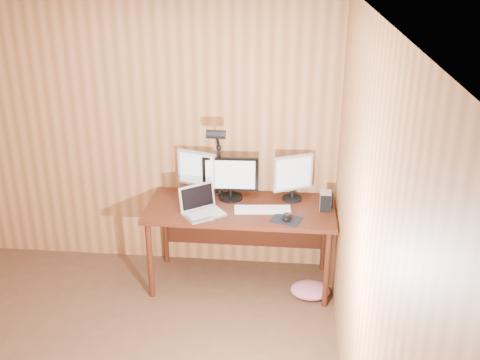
% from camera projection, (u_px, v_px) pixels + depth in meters
% --- Properties ---
extents(room_shell, '(4.00, 4.00, 4.00)m').
position_uv_depth(room_shell, '(49.00, 244.00, 3.17)').
color(room_shell, '#52321F').
rests_on(room_shell, ground).
extents(desk, '(1.60, 0.70, 0.75)m').
position_uv_depth(desk, '(241.00, 216.00, 4.89)').
color(desk, '#3E190D').
rests_on(desk, floor).
extents(monitor_center, '(0.49, 0.21, 0.38)m').
position_uv_depth(monitor_center, '(230.00, 178.00, 4.86)').
color(monitor_center, black).
rests_on(monitor_center, desk).
extents(monitor_left, '(0.35, 0.17, 0.41)m').
position_uv_depth(monitor_left, '(197.00, 172.00, 4.92)').
color(monitor_left, black).
rests_on(monitor_left, desk).
extents(monitor_right, '(0.34, 0.18, 0.41)m').
position_uv_depth(monitor_right, '(293.00, 176.00, 4.83)').
color(monitor_right, black).
rests_on(monitor_right, desk).
extents(laptop, '(0.41, 0.39, 0.23)m').
position_uv_depth(laptop, '(201.00, 207.00, 4.65)').
color(laptop, silver).
rests_on(laptop, desk).
extents(keyboard, '(0.48, 0.19, 0.02)m').
position_uv_depth(keyboard, '(263.00, 209.00, 4.71)').
color(keyboard, silver).
rests_on(keyboard, desk).
extents(mousepad, '(0.28, 0.26, 0.00)m').
position_uv_depth(mousepad, '(286.00, 220.00, 4.55)').
color(mousepad, black).
rests_on(mousepad, desk).
extents(mouse, '(0.09, 0.13, 0.04)m').
position_uv_depth(mouse, '(286.00, 217.00, 4.54)').
color(mouse, black).
rests_on(mouse, mousepad).
extents(hard_drive, '(0.10, 0.14, 0.15)m').
position_uv_depth(hard_drive, '(325.00, 201.00, 4.72)').
color(hard_drive, silver).
rests_on(hard_drive, desk).
extents(phone, '(0.05, 0.10, 0.01)m').
position_uv_depth(phone, '(212.00, 217.00, 4.58)').
color(phone, silver).
rests_on(phone, desk).
extents(speaker, '(0.05, 0.05, 0.13)m').
position_uv_depth(speaker, '(330.00, 200.00, 4.75)').
color(speaker, black).
rests_on(speaker, desk).
extents(desk_lamp, '(0.16, 0.23, 0.69)m').
position_uv_depth(desk_lamp, '(218.00, 152.00, 4.77)').
color(desk_lamp, black).
rests_on(desk_lamp, desk).
extents(fabric_pile, '(0.41, 0.36, 0.11)m').
position_uv_depth(fabric_pile, '(310.00, 290.00, 4.85)').
color(fabric_pile, '#C45E70').
rests_on(fabric_pile, floor).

